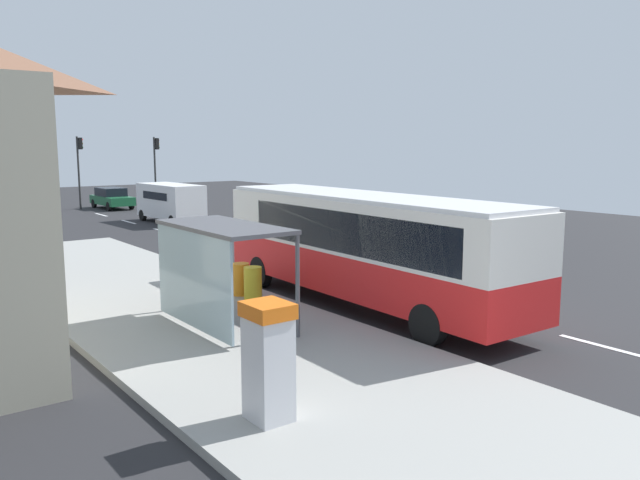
% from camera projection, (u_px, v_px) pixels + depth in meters
% --- Properties ---
extents(ground_plane, '(56.00, 92.00, 0.04)m').
position_uv_depth(ground_plane, '(200.00, 243.00, 30.15)').
color(ground_plane, '#262628').
extents(sidewalk_platform, '(6.20, 30.00, 0.18)m').
position_uv_depth(sidewalk_platform, '(185.00, 316.00, 16.85)').
color(sidewalk_platform, '#999993').
rests_on(sidewalk_platform, ground).
extents(lane_stripe_seg_0, '(0.16, 2.20, 0.01)m').
position_uv_depth(lane_stripe_seg_0, '(604.00, 347.00, 14.52)').
color(lane_stripe_seg_0, silver).
rests_on(lane_stripe_seg_0, ground).
extents(lane_stripe_seg_1, '(0.16, 2.20, 0.01)m').
position_uv_depth(lane_stripe_seg_1, '(440.00, 304.00, 18.46)').
color(lane_stripe_seg_1, silver).
rests_on(lane_stripe_seg_1, ground).
extents(lane_stripe_seg_2, '(0.16, 2.20, 0.01)m').
position_uv_depth(lane_stripe_seg_2, '(334.00, 276.00, 22.41)').
color(lane_stripe_seg_2, silver).
rests_on(lane_stripe_seg_2, ground).
extents(lane_stripe_seg_3, '(0.16, 2.20, 0.01)m').
position_uv_depth(lane_stripe_seg_3, '(260.00, 256.00, 26.35)').
color(lane_stripe_seg_3, silver).
rests_on(lane_stripe_seg_3, ground).
extents(lane_stripe_seg_4, '(0.16, 2.20, 0.01)m').
position_uv_depth(lane_stripe_seg_4, '(205.00, 242.00, 30.30)').
color(lane_stripe_seg_4, silver).
rests_on(lane_stripe_seg_4, ground).
extents(lane_stripe_seg_5, '(0.16, 2.20, 0.01)m').
position_uv_depth(lane_stripe_seg_5, '(162.00, 231.00, 34.24)').
color(lane_stripe_seg_5, silver).
rests_on(lane_stripe_seg_5, ground).
extents(lane_stripe_seg_6, '(0.16, 2.20, 0.01)m').
position_uv_depth(lane_stripe_seg_6, '(129.00, 222.00, 38.19)').
color(lane_stripe_seg_6, silver).
rests_on(lane_stripe_seg_6, ground).
extents(lane_stripe_seg_7, '(0.16, 2.20, 0.01)m').
position_uv_depth(lane_stripe_seg_7, '(101.00, 215.00, 42.14)').
color(lane_stripe_seg_7, silver).
rests_on(lane_stripe_seg_7, ground).
extents(bus, '(2.81, 11.07, 3.21)m').
position_uv_depth(bus, '(363.00, 243.00, 17.96)').
color(bus, red).
rests_on(bus, ground).
extents(white_van, '(2.23, 5.29, 2.30)m').
position_uv_depth(white_van, '(171.00, 200.00, 37.73)').
color(white_van, white).
rests_on(white_van, ground).
extents(sedan_near, '(1.94, 4.45, 1.52)m').
position_uv_depth(sedan_near, '(112.00, 198.00, 46.23)').
color(sedan_near, '#195933').
rests_on(sedan_near, ground).
extents(ticket_machine, '(0.66, 0.76, 1.94)m').
position_uv_depth(ticket_machine, '(268.00, 360.00, 10.12)').
color(ticket_machine, silver).
rests_on(ticket_machine, sidewalk_platform).
extents(recycling_bin_yellow, '(0.52, 0.52, 0.95)m').
position_uv_depth(recycling_bin_yellow, '(253.00, 283.00, 18.19)').
color(recycling_bin_yellow, yellow).
rests_on(recycling_bin_yellow, sidewalk_platform).
extents(recycling_bin_orange, '(0.52, 0.52, 0.95)m').
position_uv_depth(recycling_bin_orange, '(241.00, 279.00, 18.74)').
color(recycling_bin_orange, orange).
rests_on(recycling_bin_orange, sidewalk_platform).
extents(traffic_light_near_side, '(0.49, 0.28, 5.20)m').
position_uv_depth(traffic_light_near_side, '(156.00, 161.00, 47.19)').
color(traffic_light_near_side, '#2D2D2D').
rests_on(traffic_light_near_side, ground).
extents(traffic_light_far_side, '(0.49, 0.28, 4.58)m').
position_uv_depth(traffic_light_far_side, '(30.00, 168.00, 42.75)').
color(traffic_light_far_side, '#2D2D2D').
rests_on(traffic_light_far_side, ground).
extents(traffic_light_median, '(0.49, 0.28, 5.22)m').
position_uv_depth(traffic_light_median, '(79.00, 161.00, 45.41)').
color(traffic_light_median, '#2D2D2D').
rests_on(traffic_light_median, ground).
extents(bus_shelter, '(1.80, 4.00, 2.50)m').
position_uv_depth(bus_shelter, '(212.00, 250.00, 15.20)').
color(bus_shelter, '#4C4C51').
rests_on(bus_shelter, sidewalk_platform).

